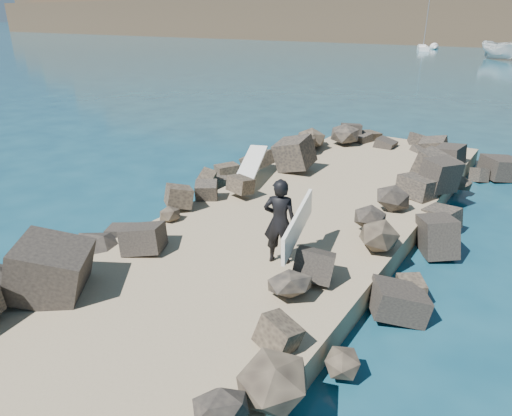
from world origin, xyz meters
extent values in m
plane|color=#0F384C|center=(0.00, 0.00, 0.00)|extent=(800.00, 800.00, 0.00)
cube|color=#8C7759|center=(0.00, -2.00, 0.30)|extent=(6.00, 26.00, 0.60)
cube|color=#272521|center=(-2.90, -1.50, 0.50)|extent=(2.60, 22.00, 1.00)
cube|color=black|center=(2.90, -1.50, 0.50)|extent=(2.60, 22.00, 1.00)
cube|color=white|center=(-2.69, 2.76, 1.04)|extent=(1.45, 2.49, 0.08)
imported|color=white|center=(-3.10, 63.68, 1.31)|extent=(6.77, 6.42, 2.62)
imported|color=black|center=(0.94, -1.48, 1.57)|extent=(0.83, 0.69, 1.95)
cube|color=white|center=(1.39, -1.48, 1.63)|extent=(0.70, 2.35, 0.76)
cube|color=silver|center=(-17.06, 77.35, 0.25)|extent=(3.81, 7.37, 0.80)
cylinder|color=gray|center=(-17.06, 77.35, 4.58)|extent=(0.12, 0.12, 7.96)
cube|color=silver|center=(-17.06, 76.53, 0.75)|extent=(1.74, 2.29, 0.44)
camera|label=1|loc=(5.48, -9.21, 5.69)|focal=32.00mm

